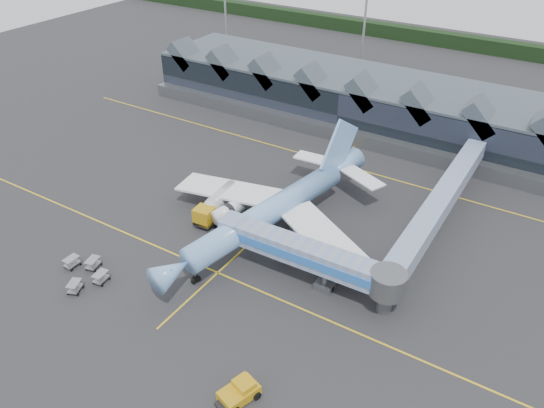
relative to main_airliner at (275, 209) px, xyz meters
The scene contains 10 objects.
ground 5.94m from the main_airliner, 109.81° to the right, with size 260.00×260.00×0.00m, color #28282B.
taxi_stripes 7.21m from the main_airliner, 104.43° to the left, with size 120.00×60.00×0.01m.
tree_line_far 105.86m from the main_airliner, 90.81° to the left, with size 260.00×4.00×4.00m, color black.
terminal 43.69m from the main_airliner, 98.65° to the left, with size 90.00×22.25×12.52m.
light_masts 62.38m from the main_airliner, 71.60° to the left, with size 132.40×42.56×22.45m.
main_airliner is the anchor object (origin of this frame).
jet_bridge 13.27m from the main_airliner, 33.94° to the right, with size 25.65×4.42×6.18m.
fuel_truck 10.12m from the main_airliner, behind, with size 3.89×10.94×3.64m.
pushback_tug 29.62m from the main_airliner, 65.41° to the right, with size 3.88×5.00×2.02m.
baggage_carts 27.36m from the main_airliner, 125.77° to the right, with size 7.16×6.87×1.44m.
Camera 1 is at (35.00, -50.41, 46.57)m, focal length 35.00 mm.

